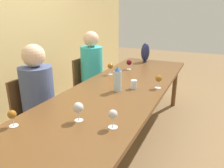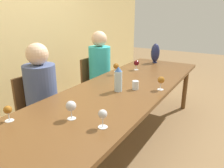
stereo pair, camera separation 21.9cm
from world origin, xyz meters
name	(u,v)px [view 1 (the left image)]	position (x,y,z in m)	size (l,w,h in m)	color
ground_plane	(118,145)	(0.00, 0.00, 0.00)	(14.00, 14.00, 0.00)	olive
wall_back	(9,22)	(0.00, 1.54, 1.40)	(7.00, 0.06, 2.80)	#DBC17F
dining_table	(119,93)	(0.00, 0.00, 0.68)	(3.16, 0.95, 0.73)	brown
water_bottle	(117,79)	(-0.09, -0.02, 0.86)	(0.08, 0.08, 0.26)	silver
water_tumbler	(134,84)	(0.05, -0.15, 0.78)	(0.07, 0.07, 0.09)	silver
vase	(145,52)	(1.38, 0.13, 0.89)	(0.14, 0.14, 0.31)	#1E234C
wine_glass_0	(78,108)	(-0.82, -0.02, 0.84)	(0.08, 0.08, 0.15)	silver
wine_glass_1	(110,66)	(0.45, 0.32, 0.84)	(0.07, 0.07, 0.15)	silver
wine_glass_3	(159,79)	(0.18, -0.39, 0.84)	(0.07, 0.07, 0.14)	silver
wine_glass_4	(129,63)	(0.81, 0.19, 0.83)	(0.08, 0.08, 0.14)	silver
wine_glass_5	(113,115)	(-0.81, -0.30, 0.83)	(0.07, 0.07, 0.14)	silver
wine_glass_6	(12,115)	(-1.09, 0.37, 0.82)	(0.07, 0.07, 0.12)	silver
chair_near	(36,113)	(-0.46, 0.79, 0.47)	(0.44, 0.44, 0.86)	brown
chair_far	(89,83)	(0.67, 0.79, 0.47)	(0.44, 0.44, 0.86)	brown
person_near	(39,98)	(-0.46, 0.71, 0.66)	(0.34, 0.34, 1.23)	#2D2D38
person_far	(93,71)	(0.67, 0.72, 0.69)	(0.32, 0.32, 1.26)	#2D2D38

